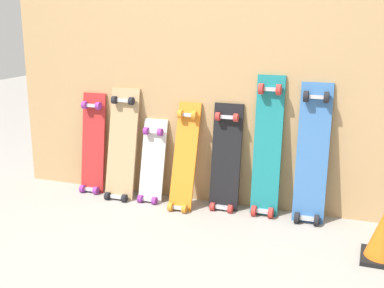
{
  "coord_description": "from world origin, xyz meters",
  "views": [
    {
      "loc": [
        1.12,
        -3.15,
        1.28
      ],
      "look_at": [
        0.0,
        -0.07,
        0.44
      ],
      "focal_mm": 47.18,
      "sensor_mm": 36.0,
      "label": 1
    }
  ],
  "objects": [
    {
      "name": "skateboard_black",
      "position": [
        0.22,
        -0.03,
        0.32
      ],
      "size": [
        0.2,
        0.19,
        0.78
      ],
      "color": "black",
      "rests_on": "ground"
    },
    {
      "name": "skateboard_white",
      "position": [
        -0.31,
        -0.05,
        0.25
      ],
      "size": [
        0.17,
        0.22,
        0.64
      ],
      "color": "silver",
      "rests_on": "ground"
    },
    {
      "name": "skateboard_red",
      "position": [
        -0.8,
        -0.02,
        0.33
      ],
      "size": [
        0.18,
        0.18,
        0.8
      ],
      "color": "#B22626",
      "rests_on": "ground"
    },
    {
      "name": "skateboard_blue",
      "position": [
        0.79,
        -0.04,
        0.41
      ],
      "size": [
        0.2,
        0.21,
        0.94
      ],
      "color": "#386BAD",
      "rests_on": "ground"
    },
    {
      "name": "skateboard_teal",
      "position": [
        0.5,
        -0.02,
        0.43
      ],
      "size": [
        0.18,
        0.19,
        0.97
      ],
      "color": "#197A7F",
      "rests_on": "ground"
    },
    {
      "name": "skateboard_natural",
      "position": [
        -0.54,
        -0.06,
        0.35
      ],
      "size": [
        0.22,
        0.25,
        0.85
      ],
      "color": "tan",
      "rests_on": "ground"
    },
    {
      "name": "ground_plane",
      "position": [
        0.0,
        0.0,
        0.0
      ],
      "size": [
        12.0,
        12.0,
        0.0
      ],
      "primitive_type": "plane",
      "color": "#9E9991"
    },
    {
      "name": "skateboard_orange",
      "position": [
        -0.05,
        -0.09,
        0.32
      ],
      "size": [
        0.16,
        0.29,
        0.78
      ],
      "color": "orange",
      "rests_on": "ground"
    },
    {
      "name": "plywood_wall_panel",
      "position": [
        0.0,
        0.07,
        0.77
      ],
      "size": [
        2.8,
        0.04,
        1.54
      ],
      "primitive_type": "cube",
      "color": "tan",
      "rests_on": "ground"
    }
  ]
}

